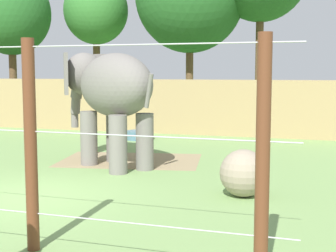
{
  "coord_description": "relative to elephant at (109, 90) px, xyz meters",
  "views": [
    {
      "loc": [
        6.37,
        -9.1,
        2.72
      ],
      "look_at": [
        2.57,
        2.39,
        1.4
      ],
      "focal_mm": 53.11,
      "sensor_mm": 36.0,
      "label": 1
    }
  ],
  "objects": [
    {
      "name": "ground_plane",
      "position": [
        -0.27,
        -3.97,
        -2.2
      ],
      "size": [
        120.0,
        120.0,
        0.0
      ],
      "primitive_type": "plane",
      "color": "#759956"
    },
    {
      "name": "enrichment_ball",
      "position": [
        4.32,
        -2.43,
        -1.67
      ],
      "size": [
        1.05,
        1.05,
        1.05
      ],
      "primitive_type": "sphere",
      "color": "gray",
      "rests_on": "ground"
    },
    {
      "name": "dirt_patch",
      "position": [
        0.25,
        0.95,
        -2.19
      ],
      "size": [
        4.7,
        3.61,
        0.01
      ],
      "primitive_type": "cube",
      "rotation": [
        0.0,
        0.0,
        0.19
      ],
      "color": "#937F5B",
      "rests_on": "ground"
    },
    {
      "name": "tree_left_of_centre",
      "position": [
        -7.97,
        15.27,
        4.26
      ],
      "size": [
        3.98,
        3.98,
        8.61
      ],
      "color": "brown",
      "rests_on": "ground"
    },
    {
      "name": "water_tub",
      "position": [
        -1.25,
        5.49,
        -2.02
      ],
      "size": [
        1.1,
        1.1,
        0.35
      ],
      "color": "slate",
      "rests_on": "ground"
    },
    {
      "name": "elephant",
      "position": [
        0.0,
        0.0,
        0.0
      ],
      "size": [
        3.99,
        3.34,
        3.32
      ],
      "color": "slate",
      "rests_on": "ground"
    },
    {
      "name": "tree_behind_wall",
      "position": [
        -11.67,
        11.8,
        3.86
      ],
      "size": [
        4.55,
        4.55,
        8.48
      ],
      "color": "brown",
      "rests_on": "ground"
    },
    {
      "name": "embankment_wall",
      "position": [
        -0.27,
        8.46,
        -1.01
      ],
      "size": [
        36.0,
        1.8,
        2.37
      ],
      "primitive_type": "cube",
      "color": "tan",
      "rests_on": "ground"
    }
  ]
}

